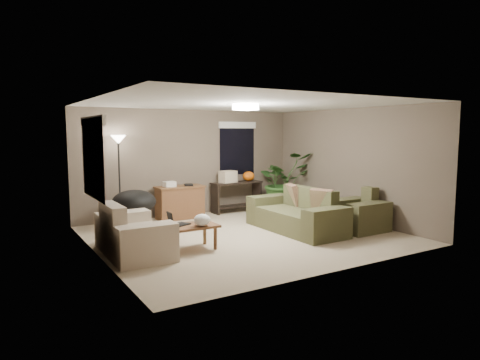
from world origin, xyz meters
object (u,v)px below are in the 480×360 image
loveseat (132,236)px  desk (180,202)px  floor_lamp (119,150)px  papasan_chair (134,206)px  cat_scratching_post (344,214)px  console_table (237,194)px  coffee_table (187,229)px  armchair (357,215)px  main_sofa (297,216)px  houseplant (283,188)px

loveseat → desk: 2.92m
desk → floor_lamp: 1.83m
loveseat → papasan_chair: loveseat is taller
cat_scratching_post → console_table: bearing=117.2°
coffee_table → armchair: bearing=-6.5°
coffee_table → papasan_chair: (-0.25, 2.08, 0.11)m
armchair → coffee_table: 3.59m
loveseat → cat_scratching_post: loveseat is taller
coffee_table → console_table: size_ratio=0.77×
cat_scratching_post → coffee_table: bearing=-177.8°
papasan_chair → loveseat: bearing=-108.4°
main_sofa → cat_scratching_post: 1.26m
armchair → houseplant: (0.03, 2.52, 0.28)m
main_sofa → armchair: same height
console_table → papasan_chair: (-2.74, -0.49, 0.03)m
loveseat → coffee_table: size_ratio=1.60×
main_sofa → floor_lamp: 3.96m
loveseat → houseplant: size_ratio=1.08×
main_sofa → floor_lamp: floor_lamp is taller
loveseat → main_sofa: bearing=-1.0°
coffee_table → console_table: console_table is taller
papasan_chair → cat_scratching_post: bearing=-25.8°
main_sofa → desk: 2.80m
floor_lamp → desk: bearing=-1.4°
papasan_chair → cat_scratching_post: (3.99, -1.93, -0.25)m
cat_scratching_post → loveseat: bearing=178.8°
coffee_table → houseplant: (3.59, 2.12, 0.22)m
coffee_table → papasan_chair: size_ratio=1.00×
main_sofa → loveseat: 3.35m
console_table → floor_lamp: 3.12m
console_table → cat_scratching_post: (1.25, -2.42, -0.22)m
cat_scratching_post → houseplant: bearing=94.3°
loveseat → cat_scratching_post: (4.60, -0.09, -0.08)m
desk → console_table: same height
papasan_chair → armchair: bearing=-33.0°
desk → main_sofa: bearing=-56.8°
console_table → floor_lamp: floor_lamp is taller
loveseat → floor_lamp: bearing=78.7°
coffee_table → floor_lamp: (-0.41, 2.56, 1.24)m
loveseat → cat_scratching_post: size_ratio=3.20×
console_table → floor_lamp: size_ratio=0.68×
loveseat → armchair: 4.48m
papasan_chair → floor_lamp: (-0.15, 0.48, 1.13)m
coffee_table → desk: bearing=69.3°
main_sofa → console_table: main_sofa is taller
houseplant → cat_scratching_post: 2.01m
papasan_chair → desk: bearing=20.3°
floor_lamp → houseplant: bearing=-6.3°
armchair → console_table: bearing=109.9°
desk → papasan_chair: 1.29m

